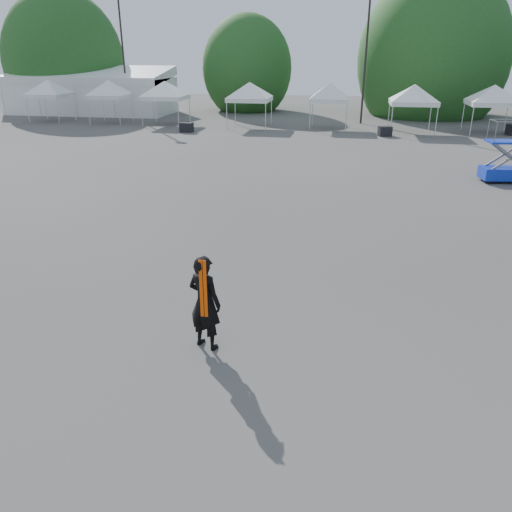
# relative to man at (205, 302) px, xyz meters

# --- Properties ---
(ground) EXTENTS (120.00, 120.00, 0.00)m
(ground) POSITION_rel_man_xyz_m (0.54, 2.58, -0.96)
(ground) COLOR #474442
(ground) RESTS_ON ground
(marquee) EXTENTS (15.00, 6.25, 4.23)m
(marquee) POSITION_rel_man_xyz_m (-21.46, 37.58, 1.01)
(marquee) COLOR white
(marquee) RESTS_ON ground
(light_pole_west) EXTENTS (0.60, 0.25, 10.30)m
(light_pole_west) POSITION_rel_man_xyz_m (-17.46, 36.58, 4.81)
(light_pole_west) COLOR black
(light_pole_west) RESTS_ON ground
(light_pole_east) EXTENTS (0.60, 0.25, 9.80)m
(light_pole_east) POSITION_rel_man_xyz_m (3.54, 34.58, 4.55)
(light_pole_east) COLOR black
(light_pole_east) RESTS_ON ground
(tree_far_w) EXTENTS (4.80, 4.80, 7.30)m
(tree_far_w) POSITION_rel_man_xyz_m (-25.46, 40.58, 3.57)
(tree_far_w) COLOR #382314
(tree_far_w) RESTS_ON ground
(tree_mid_w) EXTENTS (4.16, 4.16, 6.33)m
(tree_mid_w) POSITION_rel_man_xyz_m (-7.46, 42.58, 2.97)
(tree_mid_w) COLOR #382314
(tree_mid_w) RESTS_ON ground
(tree_mid_e) EXTENTS (5.12, 5.12, 7.79)m
(tree_mid_e) POSITION_rel_man_xyz_m (9.54, 41.58, 3.88)
(tree_mid_e) COLOR #382314
(tree_mid_e) RESTS_ON ground
(tent_a) EXTENTS (4.06, 4.06, 3.88)m
(tent_a) POSITION_rel_man_xyz_m (-21.99, 31.44, 2.09)
(tent_a) COLOR silver
(tent_a) RESTS_ON ground
(tent_b) EXTENTS (3.96, 3.96, 3.88)m
(tent_b) POSITION_rel_man_xyz_m (-16.64, 31.35, 2.09)
(tent_b) COLOR silver
(tent_b) RESTS_ON ground
(tent_c) EXTENTS (4.44, 4.44, 3.88)m
(tent_c) POSITION_rel_man_xyz_m (-11.83, 31.16, 2.09)
(tent_c) COLOR silver
(tent_c) RESTS_ON ground
(tent_d) EXTENTS (4.43, 4.43, 3.88)m
(tent_d) POSITION_rel_man_xyz_m (-4.97, 30.72, 2.09)
(tent_d) COLOR silver
(tent_d) RESTS_ON ground
(tent_e) EXTENTS (3.99, 3.99, 3.88)m
(tent_e) POSITION_rel_man_xyz_m (1.04, 31.08, 2.09)
(tent_e) COLOR silver
(tent_e) RESTS_ON ground
(tent_f) EXTENTS (4.51, 4.51, 3.88)m
(tent_f) POSITION_rel_man_xyz_m (6.98, 30.01, 2.09)
(tent_f) COLOR silver
(tent_f) RESTS_ON ground
(tent_g) EXTENTS (4.55, 4.55, 3.88)m
(tent_g) POSITION_rel_man_xyz_m (12.38, 30.55, 2.09)
(tent_g) COLOR silver
(tent_g) RESTS_ON ground
(man) EXTENTS (0.82, 0.69, 1.92)m
(man) POSITION_rel_man_xyz_m (0.00, 0.00, 0.00)
(man) COLOR black
(man) RESTS_ON ground
(scissor_lift) EXTENTS (2.20, 1.30, 2.69)m
(scissor_lift) POSITION_rel_man_xyz_m (9.56, 15.43, 0.39)
(scissor_lift) COLOR #0D21AA
(scissor_lift) RESTS_ON ground
(crate_west) EXTENTS (0.92, 0.74, 0.68)m
(crate_west) POSITION_rel_man_xyz_m (-9.03, 27.45, -0.62)
(crate_west) COLOR black
(crate_west) RESTS_ON ground
(crate_mid) EXTENTS (0.99, 0.86, 0.67)m
(crate_mid) POSITION_rel_man_xyz_m (5.07, 28.04, -0.63)
(crate_mid) COLOR black
(crate_mid) RESTS_ON ground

